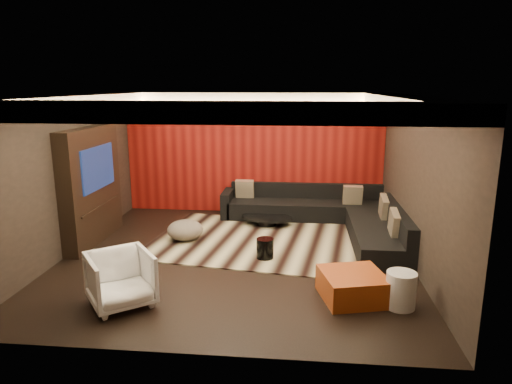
# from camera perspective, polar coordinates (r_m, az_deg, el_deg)

# --- Properties ---
(floor) EXTENTS (6.00, 6.00, 0.02)m
(floor) POSITION_cam_1_polar(r_m,az_deg,el_deg) (8.15, -2.54, -8.20)
(floor) COLOR black
(floor) RESTS_ON ground
(ceiling) EXTENTS (6.00, 6.00, 0.02)m
(ceiling) POSITION_cam_1_polar(r_m,az_deg,el_deg) (7.59, -2.76, 12.04)
(ceiling) COLOR silver
(ceiling) RESTS_ON ground
(wall_back) EXTENTS (6.00, 0.02, 2.80)m
(wall_back) POSITION_cam_1_polar(r_m,az_deg,el_deg) (10.69, -0.33, 4.83)
(wall_back) COLOR black
(wall_back) RESTS_ON ground
(wall_left) EXTENTS (0.02, 6.00, 2.80)m
(wall_left) POSITION_cam_1_polar(r_m,az_deg,el_deg) (8.70, -22.68, 1.83)
(wall_left) COLOR black
(wall_left) RESTS_ON ground
(wall_right) EXTENTS (0.02, 6.00, 2.80)m
(wall_right) POSITION_cam_1_polar(r_m,az_deg,el_deg) (7.90, 19.50, 1.03)
(wall_right) COLOR black
(wall_right) RESTS_ON ground
(red_feature_wall) EXTENTS (5.98, 0.05, 2.78)m
(red_feature_wall) POSITION_cam_1_polar(r_m,az_deg,el_deg) (10.65, -0.35, 4.79)
(red_feature_wall) COLOR #6B0C0A
(red_feature_wall) RESTS_ON ground
(soffit_back) EXTENTS (6.00, 0.60, 0.22)m
(soffit_back) POSITION_cam_1_polar(r_m,az_deg,el_deg) (10.27, -0.52, 11.71)
(soffit_back) COLOR silver
(soffit_back) RESTS_ON ground
(soffit_front) EXTENTS (6.00, 0.60, 0.22)m
(soffit_front) POSITION_cam_1_polar(r_m,az_deg,el_deg) (4.94, -7.37, 9.88)
(soffit_front) COLOR silver
(soffit_front) RESTS_ON ground
(soffit_left) EXTENTS (0.60, 4.80, 0.22)m
(soffit_left) POSITION_cam_1_polar(r_m,az_deg,el_deg) (8.42, -21.58, 10.45)
(soffit_left) COLOR silver
(soffit_left) RESTS_ON ground
(soffit_right) EXTENTS (0.60, 4.80, 0.22)m
(soffit_right) POSITION_cam_1_polar(r_m,az_deg,el_deg) (7.68, 17.97, 10.54)
(soffit_right) COLOR silver
(soffit_right) RESTS_ON ground
(cove_back) EXTENTS (4.80, 0.08, 0.04)m
(cove_back) POSITION_cam_1_polar(r_m,az_deg,el_deg) (9.93, -0.74, 11.13)
(cove_back) COLOR #FFD899
(cove_back) RESTS_ON ground
(cove_front) EXTENTS (4.80, 0.08, 0.04)m
(cove_front) POSITION_cam_1_polar(r_m,az_deg,el_deg) (5.28, -6.51, 9.13)
(cove_front) COLOR #FFD899
(cove_front) RESTS_ON ground
(cove_left) EXTENTS (0.08, 4.80, 0.04)m
(cove_left) POSITION_cam_1_polar(r_m,az_deg,el_deg) (8.27, -19.39, 9.96)
(cove_left) COLOR #FFD899
(cove_left) RESTS_ON ground
(cove_right) EXTENTS (0.08, 4.80, 0.04)m
(cove_right) POSITION_cam_1_polar(r_m,az_deg,el_deg) (7.62, 15.39, 10.01)
(cove_right) COLOR #FFD899
(cove_right) RESTS_ON ground
(tv_surround) EXTENTS (0.30, 2.00, 2.20)m
(tv_surround) POSITION_cam_1_polar(r_m,az_deg,el_deg) (9.21, -19.90, 0.75)
(tv_surround) COLOR black
(tv_surround) RESTS_ON ground
(tv_screen) EXTENTS (0.04, 1.30, 0.80)m
(tv_screen) POSITION_cam_1_polar(r_m,az_deg,el_deg) (9.08, -19.16, 2.89)
(tv_screen) COLOR black
(tv_screen) RESTS_ON ground
(tv_shelf) EXTENTS (0.04, 1.60, 0.04)m
(tv_shelf) POSITION_cam_1_polar(r_m,az_deg,el_deg) (9.23, -18.81, -1.69)
(tv_shelf) COLOR black
(tv_shelf) RESTS_ON ground
(rug) EXTENTS (4.38, 3.52, 0.02)m
(rug) POSITION_cam_1_polar(r_m,az_deg,el_deg) (8.93, 0.33, -6.09)
(rug) COLOR #BBB389
(rug) RESTS_ON floor
(coffee_table) EXTENTS (1.27, 1.27, 0.19)m
(coffee_table) POSITION_cam_1_polar(r_m,az_deg,el_deg) (9.85, 1.35, -3.59)
(coffee_table) COLOR black
(coffee_table) RESTS_ON rug
(drum_stool) EXTENTS (0.39, 0.39, 0.35)m
(drum_stool) POSITION_cam_1_polar(r_m,az_deg,el_deg) (7.99, 1.13, -7.05)
(drum_stool) COLOR black
(drum_stool) RESTS_ON rug
(striped_pouf) EXTENTS (0.74, 0.74, 0.38)m
(striped_pouf) POSITION_cam_1_polar(r_m,az_deg,el_deg) (9.02, -8.84, -4.71)
(striped_pouf) COLOR beige
(striped_pouf) RESTS_ON rug
(white_side_table) EXTENTS (0.43, 0.43, 0.51)m
(white_side_table) POSITION_cam_1_polar(r_m,az_deg,el_deg) (6.64, 17.65, -11.59)
(white_side_table) COLOR silver
(white_side_table) RESTS_ON floor
(orange_ottoman) EXTENTS (1.04, 1.04, 0.38)m
(orange_ottoman) POSITION_cam_1_polar(r_m,az_deg,el_deg) (6.74, 11.99, -11.41)
(orange_ottoman) COLOR #8F4812
(orange_ottoman) RESTS_ON floor
(armchair) EXTENTS (1.14, 1.15, 0.76)m
(armchair) POSITION_cam_1_polar(r_m,az_deg,el_deg) (6.61, -16.56, -10.41)
(armchair) COLOR white
(armchair) RESTS_ON floor
(sectional_sofa) EXTENTS (3.65, 3.50, 0.75)m
(sectional_sofa) POSITION_cam_1_polar(r_m,az_deg,el_deg) (9.78, 9.15, -2.99)
(sectional_sofa) COLOR black
(sectional_sofa) RESTS_ON floor
(throw_pillows) EXTENTS (3.19, 2.76, 0.50)m
(throw_pillows) POSITION_cam_1_polar(r_m,az_deg,el_deg) (9.51, 10.27, -1.26)
(throw_pillows) COLOR beige
(throw_pillows) RESTS_ON sectional_sofa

